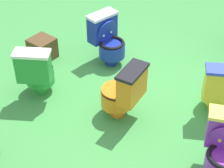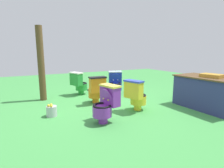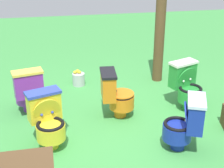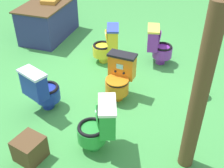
{
  "view_description": "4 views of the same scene",
  "coord_description": "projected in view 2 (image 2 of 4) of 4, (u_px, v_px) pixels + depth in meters",
  "views": [
    {
      "loc": [
        1.29,
        -3.5,
        3.17
      ],
      "look_at": [
        -0.32,
        -0.25,
        0.37
      ],
      "focal_mm": 61.65,
      "sensor_mm": 36.0,
      "label": 1
    },
    {
      "loc": [
        4.11,
        -2.13,
        1.36
      ],
      "look_at": [
        -0.17,
        0.15,
        0.47
      ],
      "focal_mm": 28.57,
      "sensor_mm": 36.0,
      "label": 2
    },
    {
      "loc": [
        0.7,
        4.09,
        2.58
      ],
      "look_at": [
        -0.1,
        -0.44,
        0.49
      ],
      "focal_mm": 54.96,
      "sensor_mm": 36.0,
      "label": 3
    },
    {
      "loc": [
        -3.66,
        -1.48,
        2.81
      ],
      "look_at": [
        -0.38,
        -0.3,
        0.39
      ],
      "focal_mm": 45.48,
      "sensor_mm": 36.0,
      "label": 4
    }
  ],
  "objects": [
    {
      "name": "ground",
      "position": [
        110.0,
        103.0,
        4.79
      ],
      "size": [
        14.0,
        14.0,
        0.0
      ],
      "primitive_type": "plane",
      "color": "#429947"
    },
    {
      "name": "vendor_table",
      "position": [
        208.0,
        92.0,
        4.28
      ],
      "size": [
        1.48,
        0.9,
        0.85
      ],
      "rotation": [
        0.0,
        0.0,
        0.02
      ],
      "color": "navy",
      "rests_on": "ground"
    },
    {
      "name": "wooden_post",
      "position": [
        41.0,
        64.0,
        4.89
      ],
      "size": [
        0.18,
        0.18,
        2.05
      ],
      "primitive_type": "cylinder",
      "color": "brown",
      "rests_on": "ground"
    },
    {
      "name": "lemon_bucket",
      "position": [
        52.0,
        111.0,
        3.78
      ],
      "size": [
        0.22,
        0.22,
        0.28
      ],
      "color": "#B7B7BF",
      "rests_on": "ground"
    },
    {
      "name": "small_crate",
      "position": [
        95.0,
        85.0,
        6.4
      ],
      "size": [
        0.39,
        0.39,
        0.31
      ],
      "primitive_type": "cube",
      "rotation": [
        0.0,
        0.0,
        1.36
      ],
      "color": "brown",
      "rests_on": "ground"
    },
    {
      "name": "toilet_blue",
      "position": [
        116.0,
        82.0,
        5.75
      ],
      "size": [
        0.6,
        0.55,
        0.73
      ],
      "rotation": [
        0.0,
        0.0,
        4.34
      ],
      "color": "#192D9E",
      "rests_on": "ground"
    },
    {
      "name": "toilet_yellow",
      "position": [
        136.0,
        95.0,
        4.1
      ],
      "size": [
        0.54,
        0.6,
        0.73
      ],
      "rotation": [
        0.0,
        0.0,
        0.33
      ],
      "color": "yellow",
      "rests_on": "ground"
    },
    {
      "name": "toilet_orange",
      "position": [
        96.0,
        90.0,
        4.69
      ],
      "size": [
        0.52,
        0.45,
        0.73
      ],
      "rotation": [
        0.0,
        0.0,
        1.51
      ],
      "color": "orange",
      "rests_on": "ground"
    },
    {
      "name": "toilet_green",
      "position": [
        79.0,
        83.0,
        5.62
      ],
      "size": [
        0.55,
        0.61,
        0.73
      ],
      "rotation": [
        0.0,
        0.0,
        0.38
      ],
      "color": "green",
      "rests_on": "ground"
    },
    {
      "name": "toilet_purple",
      "position": [
        106.0,
        103.0,
        3.43
      ],
      "size": [
        0.5,
        0.57,
        0.73
      ],
      "rotation": [
        0.0,
        0.0,
        3.37
      ],
      "color": "purple",
      "rests_on": "ground"
    }
  ]
}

